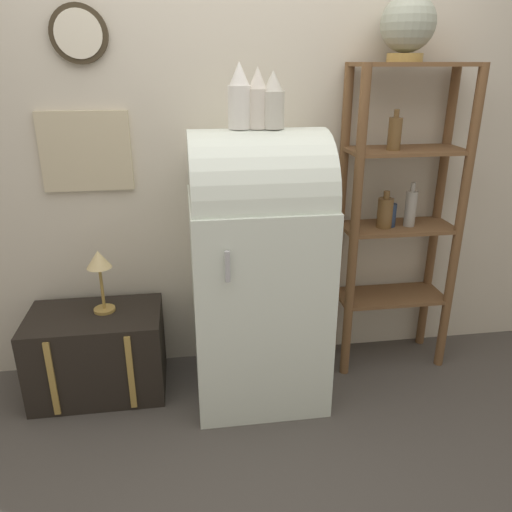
% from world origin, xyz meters
% --- Properties ---
extents(ground_plane, '(12.00, 12.00, 0.00)m').
position_xyz_m(ground_plane, '(0.00, 0.00, 0.00)').
color(ground_plane, '#4C4742').
extents(wall_back, '(7.00, 0.09, 2.70)m').
position_xyz_m(wall_back, '(-0.01, 0.57, 1.35)').
color(wall_back, beige).
rests_on(wall_back, ground_plane).
extents(refrigerator, '(0.66, 0.69, 1.39)m').
position_xyz_m(refrigerator, '(-0.00, 0.22, 0.73)').
color(refrigerator, silver).
rests_on(refrigerator, ground_plane).
extents(suitcase_trunk, '(0.68, 0.43, 0.46)m').
position_xyz_m(suitcase_trunk, '(-0.85, 0.30, 0.23)').
color(suitcase_trunk, black).
rests_on(suitcase_trunk, ground_plane).
extents(shelf_unit, '(0.63, 0.30, 1.68)m').
position_xyz_m(shelf_unit, '(0.80, 0.38, 0.94)').
color(shelf_unit, brown).
rests_on(shelf_unit, ground_plane).
extents(globe, '(0.26, 0.26, 0.30)m').
position_xyz_m(globe, '(0.75, 0.39, 1.84)').
color(globe, '#AD8942').
rests_on(globe, shelf_unit).
extents(vase_left, '(0.11, 0.11, 0.29)m').
position_xyz_m(vase_left, '(-0.08, 0.22, 1.53)').
color(vase_left, white).
rests_on(vase_left, refrigerator).
extents(vase_center, '(0.09, 0.09, 0.27)m').
position_xyz_m(vase_center, '(0.00, 0.21, 1.52)').
color(vase_center, silver).
rests_on(vase_center, refrigerator).
extents(vase_right, '(0.10, 0.10, 0.25)m').
position_xyz_m(vase_right, '(0.07, 0.21, 1.51)').
color(vase_right, beige).
rests_on(vase_right, refrigerator).
extents(desk_lamp, '(0.13, 0.13, 0.34)m').
position_xyz_m(desk_lamp, '(-0.79, 0.33, 0.71)').
color(desk_lamp, '#AD8942').
rests_on(desk_lamp, suitcase_trunk).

